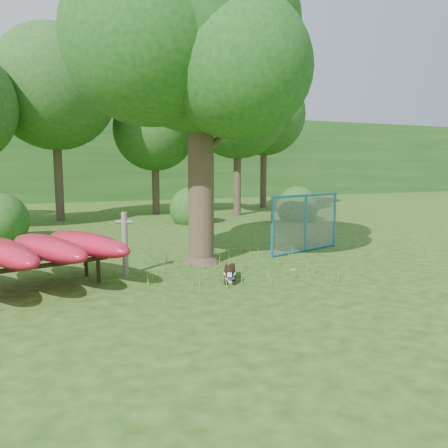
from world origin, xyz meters
name	(u,v)px	position (x,y,z in m)	size (l,w,h in m)	color
ground	(237,278)	(0.00, 0.00, 0.00)	(80.00, 80.00, 0.00)	#21440D
oak_tree	(198,43)	(-0.23, 1.73, 5.15)	(6.22, 5.45, 7.72)	#3D2E21
wooden_post	(125,242)	(-2.11, 1.24, 0.72)	(0.37, 0.21, 1.37)	#6C6351
kayak_rack	(27,250)	(-4.03, 0.78, 0.76)	(3.94, 3.53, 1.00)	black
husky_dog	(230,273)	(-0.22, -0.11, 0.15)	(0.56, 0.91, 0.44)	black
fence_section	(306,223)	(2.95, 1.95, 0.80)	(2.62, 0.88, 2.65)	teal
wildflower_clump	(293,270)	(1.07, -0.47, 0.17)	(0.10, 0.10, 0.22)	#4E812A
bg_tree_b	(54,88)	(-3.00, 12.00, 5.61)	(5.20, 5.20, 8.22)	#3D2E21
bg_tree_c	(155,130)	(1.50, 13.00, 4.11)	(4.00, 4.00, 6.12)	#3D2E21
bg_tree_d	(238,108)	(5.00, 11.00, 5.08)	(4.80, 4.80, 7.50)	#3D2E21
bg_tree_e	(264,114)	(8.00, 14.00, 5.23)	(4.60, 4.60, 7.55)	#3D2E21
shrub_left	(1,239)	(-5.00, 7.50, 0.00)	(1.80, 1.80, 1.80)	#1F4E19
shrub_right	(297,221)	(6.50, 8.00, 0.00)	(1.80, 1.80, 1.80)	#1F4E19
shrub_mid	(192,223)	(2.00, 9.00, 0.00)	(1.80, 1.80, 1.80)	#1F4E19
wooded_hillside	(90,158)	(0.00, 28.00, 3.00)	(80.00, 12.00, 6.00)	#1F4E19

